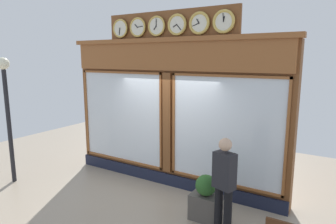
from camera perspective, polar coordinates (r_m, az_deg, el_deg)
The scene contains 5 objects.
shop_facade at distance 6.86m, azimuth 0.55°, elevation 0.23°, with size 5.53×0.42×3.98m.
pedestrian at distance 5.18m, azimuth 10.72°, elevation -13.07°, with size 0.41×0.32×1.69m.
street_lamp at distance 7.88m, azimuth -28.63°, elevation 2.16°, with size 0.28×0.28×2.99m.
planter_box at distance 5.82m, azimuth 7.20°, elevation -17.73°, with size 0.56×0.36×0.49m, color #4C4742.
planter_shrub at distance 5.63m, azimuth 7.31°, elevation -13.79°, with size 0.39×0.39×0.39m, color #285623.
Camera 1 is at (-3.48, 5.66, 2.98)m, focal length 31.69 mm.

